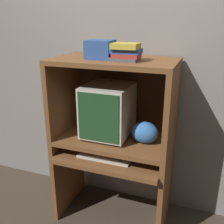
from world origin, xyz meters
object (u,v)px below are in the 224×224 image
object	(u,v)px
crt_monitor	(108,110)
mouse	(138,162)
snack_bag	(145,132)
book_stack	(126,52)
keyboard	(105,156)
storage_box	(100,50)

from	to	relation	value
crt_monitor	mouse	distance (m)	0.49
crt_monitor	snack_bag	size ratio (longest dim) A/B	2.06
book_stack	mouse	bearing A→B (deg)	-28.71
book_stack	keyboard	bearing A→B (deg)	-153.40
snack_bag	storage_box	world-z (taller)	storage_box
storage_box	crt_monitor	bearing A→B (deg)	56.98
book_stack	storage_box	bearing A→B (deg)	170.84
mouse	storage_box	xyz separation A→B (m)	(-0.35, 0.11, 0.83)
keyboard	snack_bag	bearing A→B (deg)	23.57
mouse	storage_box	size ratio (longest dim) A/B	0.35
keyboard	snack_bag	distance (m)	0.38
book_stack	crt_monitor	bearing A→B (deg)	151.52
keyboard	mouse	xyz separation A→B (m)	(0.28, -0.01, 0.00)
mouse	book_stack	size ratio (longest dim) A/B	0.31
crt_monitor	keyboard	size ratio (longest dim) A/B	1.00
crt_monitor	keyboard	bearing A→B (deg)	-78.03
crt_monitor	book_stack	xyz separation A→B (m)	(0.17, -0.09, 0.49)
book_stack	snack_bag	bearing A→B (deg)	20.70
keyboard	storage_box	size ratio (longest dim) A/B	2.22
mouse	crt_monitor	bearing A→B (deg)	151.42
storage_box	mouse	bearing A→B (deg)	-17.49
mouse	book_stack	bearing A→B (deg)	151.29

